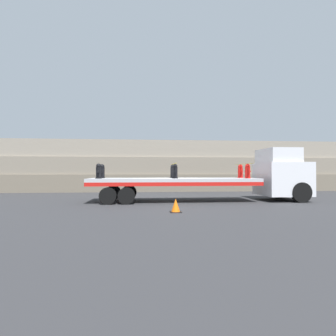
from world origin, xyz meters
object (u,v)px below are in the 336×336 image
at_px(fire_hydrant_red_far_2, 240,171).
at_px(truck_cab, 283,174).
at_px(fire_hydrant_black_near_0, 99,171).
at_px(fire_hydrant_black_far_0, 102,171).
at_px(fire_hydrant_black_near_1, 175,171).
at_px(fire_hydrant_black_far_1, 173,171).
at_px(traffic_cone, 176,206).
at_px(fire_hydrant_red_near_2, 248,171).
at_px(flatbed_trailer, 165,182).

bearing_deg(fire_hydrant_red_far_2, truck_cab, -13.32).
bearing_deg(fire_hydrant_black_near_0, fire_hydrant_black_far_0, 90.00).
xyz_separation_m(truck_cab, fire_hydrant_black_near_1, (-6.47, -0.56, 0.18)).
distance_m(fire_hydrant_black_far_1, fire_hydrant_red_far_2, 4.10).
xyz_separation_m(fire_hydrant_black_far_1, traffic_cone, (-0.36, -4.58, -1.43)).
xyz_separation_m(fire_hydrant_black_near_0, fire_hydrant_red_near_2, (8.21, 0.00, 0.00)).
relative_size(flatbed_trailer, fire_hydrant_black_near_1, 11.66).
relative_size(truck_cab, fire_hydrant_black_far_1, 3.75).
bearing_deg(fire_hydrant_black_far_1, traffic_cone, -94.54).
height_order(fire_hydrant_black_near_0, fire_hydrant_black_far_1, same).
xyz_separation_m(flatbed_trailer, fire_hydrant_red_near_2, (4.61, -0.56, 0.62)).
distance_m(fire_hydrant_black_far_1, fire_hydrant_red_near_2, 4.25).
distance_m(fire_hydrant_black_near_0, traffic_cone, 5.29).
distance_m(fire_hydrant_black_far_0, fire_hydrant_red_far_2, 8.21).
relative_size(fire_hydrant_black_near_0, fire_hydrant_red_far_2, 1.00).
xyz_separation_m(flatbed_trailer, traffic_cone, (0.14, -4.02, -0.81)).
xyz_separation_m(fire_hydrant_black_near_0, fire_hydrant_black_far_1, (4.10, 1.12, 0.00)).
distance_m(fire_hydrant_black_far_0, fire_hydrant_black_far_1, 4.10).
xyz_separation_m(fire_hydrant_black_far_0, fire_hydrant_red_near_2, (8.21, -1.12, 0.00)).
xyz_separation_m(flatbed_trailer, fire_hydrant_black_near_0, (-3.60, -0.56, 0.62)).
height_order(flatbed_trailer, fire_hydrant_black_near_1, fire_hydrant_black_near_1).
distance_m(truck_cab, fire_hydrant_red_near_2, 2.44).
bearing_deg(truck_cab, fire_hydrant_black_near_1, -175.05).
bearing_deg(truck_cab, fire_hydrant_black_near_0, -176.97).
bearing_deg(fire_hydrant_black_near_0, fire_hydrant_red_near_2, 0.00).
bearing_deg(fire_hydrant_black_far_0, fire_hydrant_black_far_1, 0.00).
bearing_deg(truck_cab, flatbed_trailer, 180.00).
relative_size(truck_cab, fire_hydrant_black_near_1, 3.75).
relative_size(flatbed_trailer, fire_hydrant_black_far_0, 11.66).
xyz_separation_m(flatbed_trailer, fire_hydrant_red_far_2, (4.61, 0.56, 0.62)).
height_order(fire_hydrant_black_near_0, fire_hydrant_red_far_2, same).
bearing_deg(fire_hydrant_black_near_0, truck_cab, 3.03).
distance_m(fire_hydrant_black_far_0, fire_hydrant_red_near_2, 8.28).
xyz_separation_m(truck_cab, fire_hydrant_red_near_2, (-2.37, -0.56, 0.18)).
distance_m(fire_hydrant_black_near_0, fire_hydrant_black_far_0, 1.12).
relative_size(fire_hydrant_black_far_0, fire_hydrant_black_far_1, 1.00).
height_order(truck_cab, fire_hydrant_black_near_0, truck_cab).
height_order(truck_cab, flatbed_trailer, truck_cab).
bearing_deg(fire_hydrant_black_far_0, fire_hydrant_red_near_2, -7.78).
height_order(flatbed_trailer, fire_hydrant_black_near_0, fire_hydrant_black_near_0).
height_order(fire_hydrant_red_far_2, traffic_cone, fire_hydrant_red_far_2).
xyz_separation_m(truck_cab, flatbed_trailer, (-6.97, 0.00, -0.44)).
bearing_deg(fire_hydrant_black_far_1, flatbed_trailer, -131.81).
height_order(flatbed_trailer, traffic_cone, flatbed_trailer).
bearing_deg(fire_hydrant_red_near_2, fire_hydrant_black_far_0, 172.22).
height_order(flatbed_trailer, fire_hydrant_red_near_2, fire_hydrant_red_near_2).
height_order(truck_cab, fire_hydrant_red_near_2, truck_cab).
bearing_deg(fire_hydrant_black_near_0, fire_hydrant_black_far_1, 15.28).
relative_size(fire_hydrant_black_near_0, fire_hydrant_black_far_0, 1.00).
relative_size(truck_cab, fire_hydrant_red_far_2, 3.75).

